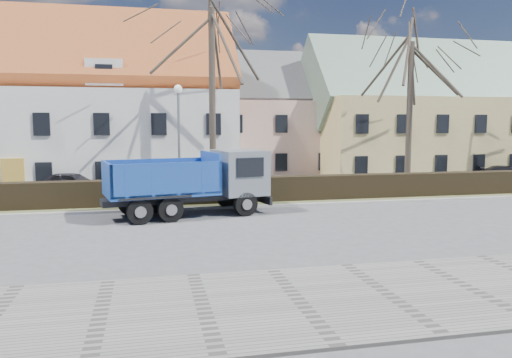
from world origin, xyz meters
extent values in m
plane|color=#4F4F52|center=(0.00, 0.00, 0.00)|extent=(120.00, 120.00, 0.00)
cube|color=gray|center=(0.00, -8.50, 0.04)|extent=(80.00, 5.00, 0.08)
cube|color=#9D9A94|center=(0.00, 4.60, 0.06)|extent=(80.00, 0.30, 0.12)
cube|color=#4D542F|center=(0.00, 6.20, 0.05)|extent=(80.00, 3.00, 0.10)
cube|color=black|center=(0.00, 6.00, 0.65)|extent=(60.00, 0.90, 1.30)
imported|color=black|center=(-9.84, 10.89, 0.70)|extent=(4.41, 3.04, 1.39)
imported|color=black|center=(19.09, 10.84, 0.59)|extent=(4.42, 3.18, 1.19)
camera|label=1|loc=(-5.59, -19.25, 4.19)|focal=35.00mm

